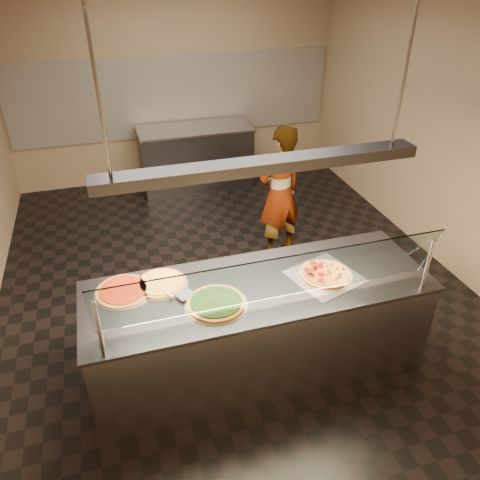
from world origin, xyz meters
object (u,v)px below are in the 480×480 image
object	(u,v)px
heat_lamp_housing	(263,165)
pizza_spatula	(174,293)
sneeze_guard	(276,280)
pizza_cheese	(161,283)
half_pizza_pepperoni	(314,275)
serving_counter	(258,329)
pizza_spinach	(216,303)
pizza_tomato	(123,291)
worker	(280,193)
perforated_tray	(325,276)
half_pizza_sausage	(336,271)
prep_table	(196,157)

from	to	relation	value
heat_lamp_housing	pizza_spatula	bearing A→B (deg)	175.11
sneeze_guard	pizza_cheese	distance (m)	0.98
half_pizza_pepperoni	pizza_cheese	bearing A→B (deg)	166.90
serving_counter	pizza_spinach	distance (m)	0.63
pizza_tomato	worker	xyz separation A→B (m)	(1.89, 1.52, -0.14)
pizza_cheese	worker	bearing A→B (deg)	43.31
heat_lamp_housing	sneeze_guard	bearing A→B (deg)	-90.00
perforated_tray	worker	bearing A→B (deg)	80.48
worker	pizza_spinach	bearing A→B (deg)	37.90
perforated_tray	pizza_spinach	world-z (taller)	pizza_spinach
half_pizza_sausage	pizza_cheese	size ratio (longest dim) A/B	1.09
sneeze_guard	pizza_tomato	bearing A→B (deg)	151.58
half_pizza_pepperoni	pizza_tomato	world-z (taller)	half_pizza_pepperoni
worker	heat_lamp_housing	bearing A→B (deg)	45.35
half_pizza_sausage	heat_lamp_housing	bearing A→B (deg)	176.25
serving_counter	pizza_spinach	size ratio (longest dim) A/B	5.85
heat_lamp_housing	prep_table	bearing A→B (deg)	85.26
half_pizza_sausage	serving_counter	bearing A→B (deg)	176.25
perforated_tray	heat_lamp_housing	distance (m)	1.15
half_pizza_pepperoni	worker	bearing A→B (deg)	77.35
half_pizza_sausage	heat_lamp_housing	size ratio (longest dim) A/B	0.20
heat_lamp_housing	pizza_spinach	bearing A→B (deg)	-161.00
pizza_spinach	pizza_tomato	xyz separation A→B (m)	(-0.65, 0.36, -0.00)
half_pizza_pepperoni	pizza_tomato	size ratio (longest dim) A/B	1.03
half_pizza_pepperoni	half_pizza_sausage	bearing A→B (deg)	0.37
perforated_tray	half_pizza_sausage	size ratio (longest dim) A/B	1.37
pizza_spatula	pizza_cheese	bearing A→B (deg)	112.78
pizza_spatula	prep_table	xyz separation A→B (m)	(1.00, 3.91, -0.49)
half_pizza_pepperoni	prep_table	xyz separation A→B (m)	(-0.12, 4.02, -0.50)
sneeze_guard	pizza_spinach	xyz separation A→B (m)	(-0.39, 0.21, -0.28)
sneeze_guard	heat_lamp_housing	world-z (taller)	heat_lamp_housing
pizza_spinach	heat_lamp_housing	xyz separation A→B (m)	(0.39, 0.13, 1.00)
sneeze_guard	worker	size ratio (longest dim) A/B	1.58
serving_counter	pizza_tomato	bearing A→B (deg)	168.01
prep_table	pizza_spatula	bearing A→B (deg)	-104.32
pizza_tomato	half_pizza_pepperoni	bearing A→B (deg)	-10.08
sneeze_guard	pizza_spatula	distance (m)	0.83
half_pizza_pepperoni	pizza_spinach	size ratio (longest dim) A/B	0.97
perforated_tray	pizza_spatula	world-z (taller)	pizza_spatula
half_pizza_pepperoni	pizza_tomato	bearing A→B (deg)	169.92
half_pizza_pepperoni	pizza_spinach	xyz separation A→B (m)	(-0.84, -0.09, -0.02)
sneeze_guard	prep_table	bearing A→B (deg)	85.64
pizza_spinach	heat_lamp_housing	world-z (taller)	heat_lamp_housing
prep_table	worker	bearing A→B (deg)	-76.89
sneeze_guard	worker	xyz separation A→B (m)	(0.85, 2.08, -0.42)
heat_lamp_housing	perforated_tray	bearing A→B (deg)	-4.73
perforated_tray	pizza_cheese	xyz separation A→B (m)	(-1.29, 0.28, 0.01)
worker	prep_table	bearing A→B (deg)	-95.48
half_pizza_sausage	worker	bearing A→B (deg)	83.64
serving_counter	pizza_spatula	world-z (taller)	pizza_spatula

